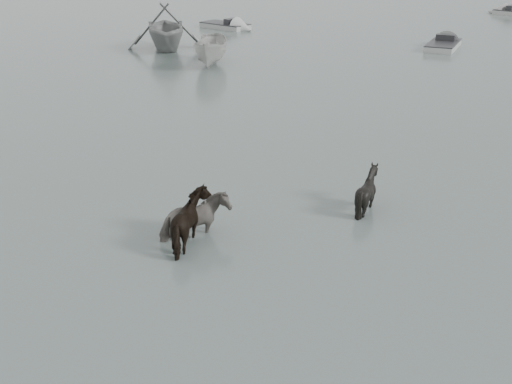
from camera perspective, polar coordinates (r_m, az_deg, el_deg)
ground at (r=15.67m, az=-0.45°, el=-4.04°), size 140.00×140.00×0.00m
pony_pinto at (r=15.47m, az=-5.52°, el=-1.53°), size 1.89×1.43×1.46m
pony_dark at (r=15.09m, az=-5.57°, el=-2.09°), size 1.46×1.64×1.50m
pony_black at (r=17.19m, az=9.89°, el=0.71°), size 1.54×1.44×1.41m
rowboat_trail at (r=39.68m, az=-8.03°, el=14.50°), size 4.77×5.52×2.89m
boat_small at (r=35.06m, az=-3.99°, el=12.55°), size 2.54×4.54×1.65m
skiff_port at (r=41.34m, az=16.33°, el=12.65°), size 4.24×5.27×0.75m
skiff_mid at (r=47.65m, az=-2.76°, el=14.77°), size 4.51×4.86×0.75m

